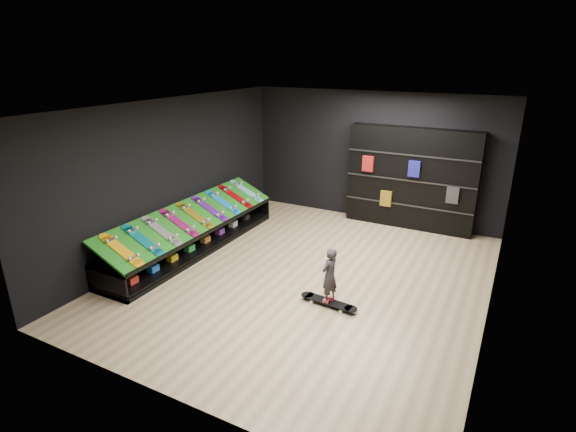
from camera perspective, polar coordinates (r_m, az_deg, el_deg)
The scene contains 20 objects.
floor at distance 8.19m, azimuth 2.46°, elevation -7.58°, with size 6.00×7.00×0.01m, color tan.
ceiling at distance 7.31m, azimuth 2.82°, elevation 13.78°, with size 6.00×7.00×0.01m, color white.
wall_back at distance 10.79m, azimuth 10.67°, elevation 7.38°, with size 6.00×0.02×3.00m, color black.
wall_front at distance 4.92m, azimuth -15.30°, elevation -8.49°, with size 6.00×0.02×3.00m, color black.
wall_left at distance 9.24m, azimuth -14.49°, elevation 5.01°, with size 0.02×7.00×3.00m, color black.
wall_right at distance 6.97m, azimuth 25.53°, elevation -1.21°, with size 0.02×7.00×3.00m, color black.
display_rack at distance 9.35m, azimuth -11.78°, elevation -2.69°, with size 0.90×4.50×0.50m, color black, non-canonical shape.
turf_ramp at distance 9.16m, azimuth -11.73°, elevation -0.09°, with size 1.00×4.50×0.04m, color #13600F.
back_shelving at distance 10.46m, azimuth 15.36°, elevation 4.59°, with size 2.85×0.33×2.28m, color black.
floor_skateboard at distance 7.29m, azimuth 5.15°, elevation -11.02°, with size 0.98×0.22×0.09m, color black, non-canonical shape.
child at distance 7.13m, azimuth 5.23°, elevation -8.81°, with size 0.21×0.15×0.55m, color black.
display_board_0 at distance 7.88m, azimuth -20.37°, elevation -4.10°, with size 0.98×0.22×0.09m, color yellow, non-canonical shape.
display_board_1 at distance 8.17m, azimuth -17.95°, elevation -2.94°, with size 0.98×0.22×0.09m, color #0C8C99, non-canonical shape.
display_board_2 at distance 8.48m, azimuth -15.70°, elevation -1.87°, with size 0.98×0.22×0.09m, color black, non-canonical shape.
display_board_3 at distance 8.80m, azimuth -13.62°, elevation -0.87°, with size 0.98×0.22×0.09m, color #E5198C, non-canonical shape.
display_board_4 at distance 9.14m, azimuth -11.68°, elevation 0.06°, with size 0.98×0.22×0.09m, color yellow, non-canonical shape.
display_board_5 at distance 9.49m, azimuth -9.89°, elevation 0.93°, with size 0.98×0.22×0.09m, color purple, non-canonical shape.
display_board_6 at distance 9.85m, azimuth -8.23°, elevation 1.73°, with size 0.98×0.22×0.09m, color blue, non-canonical shape.
display_board_7 at distance 10.21m, azimuth -6.68°, elevation 2.47°, with size 0.98×0.22×0.09m, color red, non-canonical shape.
display_board_8 at distance 10.59m, azimuth -5.24°, elevation 3.16°, with size 0.98×0.22×0.09m, color #0CB2E5, non-canonical shape.
Camera 1 is at (3.08, -6.58, 3.78)m, focal length 28.00 mm.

